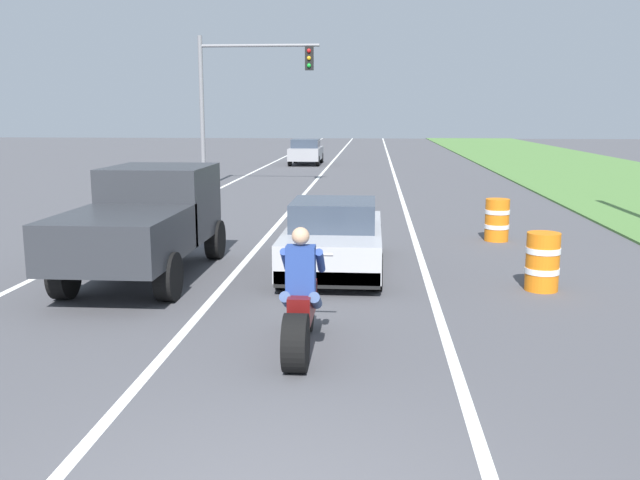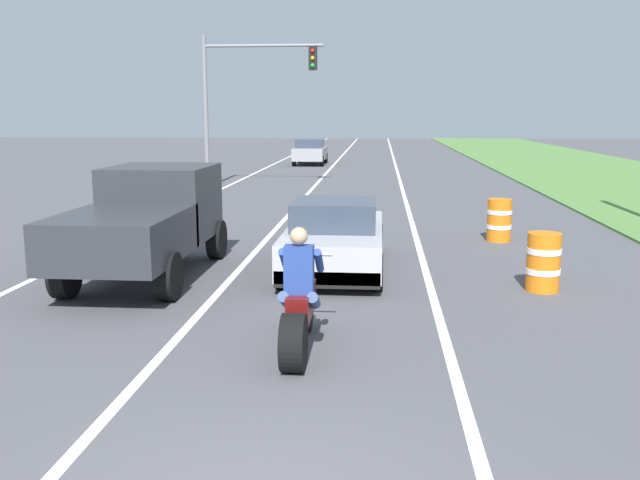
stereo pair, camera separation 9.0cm
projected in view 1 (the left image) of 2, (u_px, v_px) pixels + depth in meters
The scene contains 10 objects.
lane_stripe_left_solid at pixel (201, 197), 24.99m from camera, with size 0.14×120.00×0.01m, color white.
lane_stripe_right_solid at pixel (402, 199), 24.45m from camera, with size 0.14×120.00×0.01m, color white.
lane_stripe_centre_dashed at pixel (300, 198), 24.72m from camera, with size 0.14×120.00×0.01m, color white.
motorcycle_with_rider at pixel (301, 308), 8.67m from camera, with size 0.70×2.21×1.62m.
sports_car_silver at pixel (334, 238), 13.38m from camera, with size 1.84×4.30×1.37m.
pickup_truck_left_lane_dark_grey at pixel (146, 218), 12.71m from camera, with size 2.02×4.80×1.98m.
traffic_light_mast_near at pixel (238, 87), 27.62m from camera, with size 4.82×0.34×6.00m.
construction_barrel_nearest at pixel (542, 261), 11.84m from camera, with size 0.58×0.58×1.00m.
construction_barrel_mid at pixel (497, 220), 16.47m from camera, with size 0.58×0.58×1.00m.
distant_car_far_ahead at pixel (306, 151), 40.95m from camera, with size 1.80×4.00×1.50m.
Camera 1 is at (0.80, -4.46, 2.99)m, focal length 39.08 mm.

